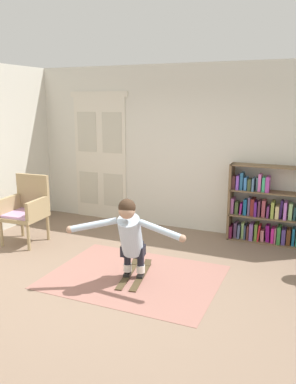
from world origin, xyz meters
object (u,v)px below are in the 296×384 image
wicker_chair (27,208)px  person_skier (130,234)px  bookshelf (277,213)px  skis_pair (135,274)px

wicker_chair → person_skier: person_skier is taller
bookshelf → wicker_chair: bearing=-157.9°
skis_pair → person_skier: 0.67m
person_skier → wicker_chair: bearing=162.6°
bookshelf → person_skier: (-1.54, -2.22, 0.14)m
bookshelf → person_skier: bookshelf is taller
wicker_chair → skis_pair: bearing=-12.8°
skis_pair → bookshelf: bearing=52.0°
wicker_chair → bookshelf: bearing=22.1°
wicker_chair → person_skier: 2.32m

